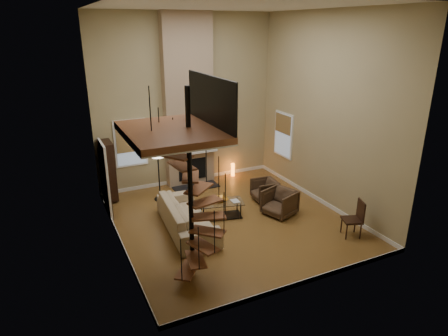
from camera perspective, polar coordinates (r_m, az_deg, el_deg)
name	(u,v)px	position (r m, az deg, el deg)	size (l,w,h in m)	color
ground	(230,220)	(10.94, 0.91, -7.58)	(6.00, 6.50, 0.01)	olive
back_wall	(186,102)	(12.91, -5.51, 9.57)	(6.00, 0.02, 5.50)	tan
front_wall	(310,160)	(7.32, 12.35, 1.14)	(6.00, 0.02, 5.50)	tan
left_wall	(110,136)	(9.09, -16.27, 4.46)	(0.02, 6.50, 5.50)	tan
right_wall	(325,112)	(11.59, 14.53, 7.86)	(0.02, 6.50, 5.50)	tan
ceiling	(231,5)	(9.72, 1.10, 22.55)	(6.00, 6.50, 0.01)	silver
baseboard_back	(189,179)	(13.64, -5.13, -1.62)	(6.00, 0.02, 0.12)	white
baseboard_front	(300,283)	(8.56, 10.94, -16.15)	(6.00, 0.02, 0.12)	white
baseboard_left	(121,242)	(10.11, -14.73, -10.37)	(0.02, 6.50, 0.12)	white
baseboard_right	(317,199)	(12.41, 13.43, -4.37)	(0.02, 6.50, 0.12)	white
chimney_breast	(188,103)	(12.73, -5.21, 9.44)	(1.60, 0.38, 5.50)	#9E8267
hearth	(196,187)	(13.07, -4.09, -2.76)	(1.50, 0.60, 0.04)	black
firebox	(192,169)	(13.13, -4.61, -0.18)	(0.95, 0.02, 0.72)	black
mantel	(193,153)	(12.86, -4.55, 2.22)	(1.70, 0.18, 0.06)	white
mirror_frame	(191,129)	(12.70, -4.75, 5.73)	(0.94, 0.94, 0.10)	black
mirror_disc	(191,129)	(12.71, -4.77, 5.74)	(0.80, 0.80, 0.01)	white
vase_left	(176,150)	(12.68, -6.96, 2.60)	(0.24, 0.24, 0.25)	black
vase_right	(209,146)	(13.07, -2.18, 3.18)	(0.20, 0.20, 0.21)	#195959
window_back	(131,142)	(12.63, -13.42, 3.63)	(1.02, 0.06, 1.52)	white
window_right	(283,134)	(13.39, 8.62, 4.89)	(0.06, 1.02, 1.52)	white
entry_door	(106,180)	(11.31, -16.81, -1.67)	(0.10, 1.05, 2.16)	white
loft	(176,128)	(7.48, -6.97, 5.74)	(1.70, 2.20, 1.09)	brown
spiral_stair	(191,196)	(8.05, -4.79, -4.10)	(1.47, 1.47, 4.06)	black
hutch	(108,170)	(12.33, -16.57, -0.35)	(0.38, 0.80, 1.79)	black
sofa	(186,216)	(10.34, -5.50, -6.94)	(2.64, 1.03, 0.77)	tan
armchair_near	(266,190)	(12.04, 6.20, -3.15)	(0.69, 0.71, 0.65)	#473120
armchair_far	(281,202)	(11.28, 8.32, -4.90)	(0.80, 0.83, 0.75)	#473120
coffee_table	(221,207)	(11.00, -0.47, -5.75)	(1.36, 0.91, 0.46)	silver
bowl	(220,200)	(10.95, -0.58, -4.64)	(0.43, 0.43, 0.11)	orange
book	(234,201)	(10.94, 1.53, -4.87)	(0.21, 0.28, 0.03)	gray
floor_lamp	(158,156)	(11.83, -9.61, 1.75)	(0.41, 0.41, 1.71)	black
accent_lamp	(233,170)	(13.93, 1.29, -0.24)	(0.13, 0.13, 0.46)	orange
side_chair	(356,217)	(10.48, 18.58, -6.76)	(0.57, 0.57, 0.96)	black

